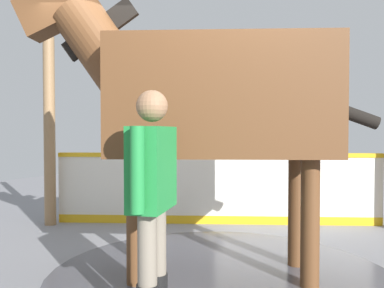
% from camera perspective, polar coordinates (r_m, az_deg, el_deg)
% --- Properties ---
extents(ground_plane, '(16.00, 16.00, 0.02)m').
position_cam_1_polar(ground_plane, '(4.25, 2.89, -16.66)').
color(ground_plane, gray).
extents(wet_patch, '(3.22, 3.22, 0.00)m').
position_cam_1_polar(wet_patch, '(4.02, 4.07, -17.59)').
color(wet_patch, '#4C4C54').
rests_on(wet_patch, ground).
extents(barrier_wall, '(4.24, 2.06, 1.03)m').
position_cam_1_polar(barrier_wall, '(5.94, 3.62, -6.59)').
color(barrier_wall, silver).
rests_on(barrier_wall, ground).
extents(roof_post_near, '(0.16, 0.16, 2.67)m').
position_cam_1_polar(roof_post_near, '(6.15, -19.27, 1.66)').
color(roof_post_near, olive).
rests_on(roof_post_near, ground).
extents(horse, '(3.12, 1.84, 2.75)m').
position_cam_1_polar(horse, '(3.80, 2.34, 6.31)').
color(horse, brown).
rests_on(horse, ground).
extents(handler, '(0.33, 0.64, 1.61)m').
position_cam_1_polar(handler, '(2.82, -5.58, -6.62)').
color(handler, black).
rests_on(handler, ground).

